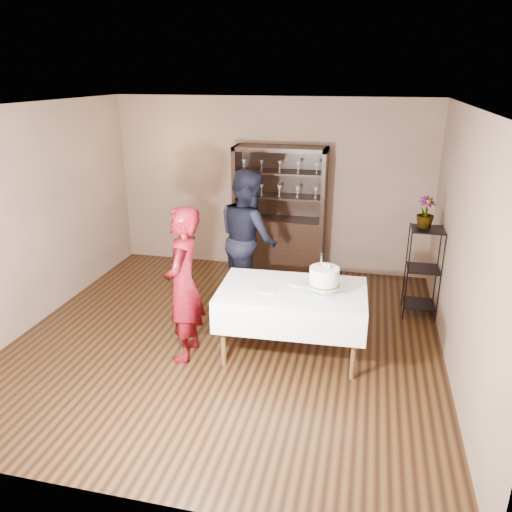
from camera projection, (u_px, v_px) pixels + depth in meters
The scene contains 14 objects.
floor at pixel (228, 338), 6.04m from camera, with size 5.00×5.00×0.00m, color black.
ceiling at pixel (223, 106), 5.11m from camera, with size 5.00×5.00×0.00m, color silver.
back_wall at pixel (270, 186), 7.86m from camera, with size 5.00×0.02×2.70m, color brown.
wall_left at pixel (30, 218), 6.10m from camera, with size 0.02×5.00×2.70m, color brown.
wall_right at pixel (463, 249), 5.04m from camera, with size 0.02×5.00×2.70m, color brown.
china_hutch at pixel (279, 233), 7.83m from camera, with size 1.40×0.48×2.00m.
plant_etagere at pixel (423, 268), 6.43m from camera, with size 0.42×0.42×1.20m.
cake_table at pixel (292, 305), 5.51m from camera, with size 1.65×1.06×0.80m.
woman at pixel (183, 285), 5.40m from camera, with size 0.63×0.42×1.74m, color #36040C.
man at pixel (248, 238), 6.69m from camera, with size 0.91×0.71×1.87m, color black.
cake at pixel (324, 278), 5.25m from camera, with size 0.35×0.35×0.48m.
plate_near at pixel (266, 290), 5.40m from camera, with size 0.20×0.20×0.01m, color white.
plate_far at pixel (298, 283), 5.57m from camera, with size 0.19×0.19×0.01m, color white.
potted_plant at pixel (425, 212), 6.22m from camera, with size 0.22×0.22×0.40m, color #436630.
Camera 1 is at (1.53, -5.11, 3.03)m, focal length 35.00 mm.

